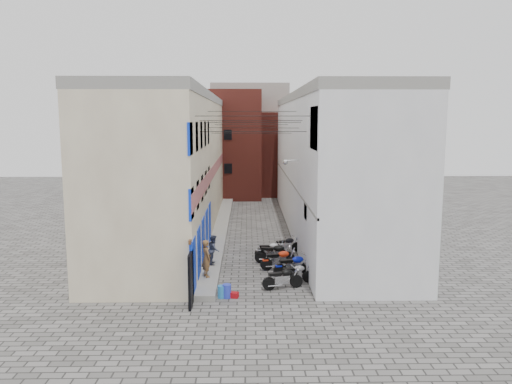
{
  "coord_description": "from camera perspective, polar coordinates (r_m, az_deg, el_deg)",
  "views": [
    {
      "loc": [
        -0.28,
        -19.43,
        7.37
      ],
      "look_at": [
        0.24,
        10.41,
        3.0
      ],
      "focal_mm": 35.0,
      "sensor_mm": 36.0,
      "label": 1
    }
  ],
  "objects": [
    {
      "name": "motorcycle_f",
      "position": [
        26.82,
        1.66,
        -6.54
      ],
      "size": [
        1.73,
        0.65,
        0.98
      ],
      "primitive_type": null,
      "rotation": [
        0.0,
        0.0,
        -1.5
      ],
      "color": "silver",
      "rests_on": "ground"
    },
    {
      "name": "overhead_wires",
      "position": [
        27.08,
        -0.42,
        7.81
      ],
      "size": [
        5.8,
        13.02,
        1.32
      ],
      "color": "black",
      "rests_on": "ground"
    },
    {
      "name": "building_left",
      "position": [
        32.85,
        -9.24,
        3.2
      ],
      "size": [
        5.1,
        27.0,
        9.0
      ],
      "color": "#BEAC90",
      "rests_on": "ground"
    },
    {
      "name": "plinth",
      "position": [
        33.28,
        -4.04,
        -4.27
      ],
      "size": [
        0.9,
        26.0,
        0.25
      ],
      "primitive_type": "cube",
      "color": "gray",
      "rests_on": "ground"
    },
    {
      "name": "person_b",
      "position": [
        24.91,
        -4.85,
        -6.57
      ],
      "size": [
        0.56,
        0.72,
        1.45
      ],
      "primitive_type": "imported",
      "rotation": [
        0.0,
        0.0,
        1.59
      ],
      "color": "#383E54",
      "rests_on": "plinth"
    },
    {
      "name": "far_shopfront",
      "position": [
        45.06,
        -0.64,
        0.46
      ],
      "size": [
        2.0,
        0.3,
        2.4
      ],
      "primitive_type": "cube",
      "color": "black",
      "rests_on": "ground"
    },
    {
      "name": "motorcycle_g",
      "position": [
        27.91,
        3.52,
        -5.94
      ],
      "size": [
        1.8,
        1.02,
        0.99
      ],
      "primitive_type": null,
      "rotation": [
        0.0,
        0.0,
        -1.27
      ],
      "color": "black",
      "rests_on": "ground"
    },
    {
      "name": "building_far_concrete",
      "position": [
        53.47,
        -0.7,
        6.32
      ],
      "size": [
        8.0,
        5.0,
        11.0
      ],
      "primitive_type": "cube",
      "color": "gray",
      "rests_on": "ground"
    },
    {
      "name": "water_jug_far",
      "position": [
        21.19,
        -3.96,
        -11.3
      ],
      "size": [
        0.39,
        0.39,
        0.52
      ],
      "primitive_type": "cylinder",
      "rotation": [
        0.0,
        0.0,
        -0.19
      ],
      "color": "#277EC4",
      "rests_on": "ground"
    },
    {
      "name": "motorcycle_b",
      "position": [
        22.98,
        4.54,
        -9.13
      ],
      "size": [
        1.71,
        0.64,
        0.97
      ],
      "primitive_type": null,
      "rotation": [
        0.0,
        0.0,
        -1.5
      ],
      "color": "#99999D",
      "rests_on": "ground"
    },
    {
      "name": "red_crate",
      "position": [
        21.22,
        -2.54,
        -11.67
      ],
      "size": [
        0.42,
        0.36,
        0.23
      ],
      "primitive_type": "cube",
      "rotation": [
        0.0,
        0.0,
        -0.28
      ],
      "color": "#9F0B12",
      "rests_on": "ground"
    },
    {
      "name": "motorcycle_e",
      "position": [
        25.8,
        2.14,
        -6.9
      ],
      "size": [
        2.11,
        0.89,
        1.19
      ],
      "primitive_type": null,
      "rotation": [
        0.0,
        0.0,
        -1.69
      ],
      "color": "black",
      "rests_on": "ground"
    },
    {
      "name": "motorcycle_d",
      "position": [
        24.84,
        2.71,
        -7.58
      ],
      "size": [
        2.04,
        1.04,
        1.13
      ],
      "primitive_type": null,
      "rotation": [
        0.0,
        0.0,
        -1.34
      ],
      "color": "red",
      "rests_on": "ground"
    },
    {
      "name": "motorcycle_a",
      "position": [
        22.12,
        3.07,
        -9.68
      ],
      "size": [
        1.94,
        1.04,
        1.07
      ],
      "primitive_type": null,
      "rotation": [
        0.0,
        0.0,
        -1.31
      ],
      "color": "black",
      "rests_on": "ground"
    },
    {
      "name": "building_far_brick_left",
      "position": [
        47.52,
        -3.09,
        5.46
      ],
      "size": [
        6.0,
        6.0,
        10.0
      ],
      "primitive_type": "cube",
      "color": "maroon",
      "rests_on": "ground"
    },
    {
      "name": "water_jug_near",
      "position": [
        21.17,
        -3.36,
        -11.23
      ],
      "size": [
        0.45,
        0.45,
        0.57
      ],
      "primitive_type": "cylinder",
      "rotation": [
        0.0,
        0.0,
        -0.29
      ],
      "color": "blue",
      "rests_on": "ground"
    },
    {
      "name": "ground",
      "position": [
        20.79,
        -0.18,
        -12.44
      ],
      "size": [
        90.0,
        90.0,
        0.0
      ],
      "primitive_type": "plane",
      "color": "#54524F",
      "rests_on": "ground"
    },
    {
      "name": "building_right",
      "position": [
        32.98,
        8.22,
        3.26
      ],
      "size": [
        5.94,
        26.0,
        9.0
      ],
      "color": "silver",
      "rests_on": "ground"
    },
    {
      "name": "person_a",
      "position": [
        22.95,
        -5.71,
        -7.55
      ],
      "size": [
        0.64,
        0.74,
        1.72
      ],
      "primitive_type": "imported",
      "rotation": [
        0.0,
        0.0,
        2.01
      ],
      "color": "brown",
      "rests_on": "plinth"
    },
    {
      "name": "motorcycle_c",
      "position": [
        23.9,
        4.31,
        -8.22
      ],
      "size": [
        2.07,
        1.11,
        1.15
      ],
      "primitive_type": null,
      "rotation": [
        0.0,
        0.0,
        -1.31
      ],
      "color": "#0B18AC",
      "rests_on": "ground"
    },
    {
      "name": "building_far_brick_right",
      "position": [
        49.66,
        2.8,
        4.43
      ],
      "size": [
        5.0,
        6.0,
        8.0
      ],
      "primitive_type": "cube",
      "color": "maroon",
      "rests_on": "ground"
    }
  ]
}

